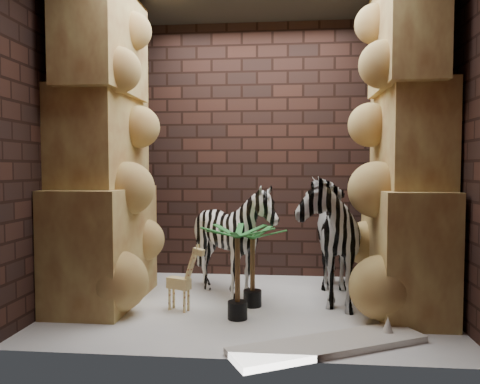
# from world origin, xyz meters

# --- Properties ---
(floor) EXTENTS (3.50, 3.50, 0.00)m
(floor) POSITION_xyz_m (0.00, 0.00, 0.00)
(floor) COLOR white
(floor) RESTS_ON ground
(wall_back) EXTENTS (3.50, 0.00, 3.50)m
(wall_back) POSITION_xyz_m (0.00, 1.25, 1.50)
(wall_back) COLOR #351D17
(wall_back) RESTS_ON ground
(wall_front) EXTENTS (3.50, 0.00, 3.50)m
(wall_front) POSITION_xyz_m (0.00, -1.25, 1.50)
(wall_front) COLOR #351D17
(wall_front) RESTS_ON ground
(wall_left) EXTENTS (0.00, 3.00, 3.00)m
(wall_left) POSITION_xyz_m (-1.75, 0.00, 1.50)
(wall_left) COLOR #351D17
(wall_left) RESTS_ON ground
(wall_right) EXTENTS (0.00, 3.00, 3.00)m
(wall_right) POSITION_xyz_m (1.75, 0.00, 1.50)
(wall_right) COLOR #351D17
(wall_right) RESTS_ON ground
(rock_pillar_left) EXTENTS (0.68, 1.30, 3.00)m
(rock_pillar_left) POSITION_xyz_m (-1.40, 0.00, 1.50)
(rock_pillar_left) COLOR #D5C972
(rock_pillar_left) RESTS_ON floor
(rock_pillar_right) EXTENTS (0.58, 1.25, 3.00)m
(rock_pillar_right) POSITION_xyz_m (1.42, 0.00, 1.50)
(rock_pillar_right) COLOR #D5C972
(rock_pillar_right) RESTS_ON floor
(zebra_right) EXTENTS (0.70, 1.25, 1.45)m
(zebra_right) POSITION_xyz_m (0.72, 0.27, 0.72)
(zebra_right) COLOR white
(zebra_right) RESTS_ON floor
(zebra_left) EXTENTS (0.93, 1.15, 1.03)m
(zebra_left) POSITION_xyz_m (-0.17, 0.27, 0.52)
(zebra_left) COLOR white
(zebra_left) RESTS_ON floor
(giraffe_toy) EXTENTS (0.34, 0.23, 0.63)m
(giraffe_toy) POSITION_xyz_m (-0.62, -0.22, 0.32)
(giraffe_toy) COLOR #F6DD90
(giraffe_toy) RESTS_ON floor
(palm_front) EXTENTS (0.36, 0.36, 0.75)m
(palm_front) POSITION_xyz_m (0.04, -0.03, 0.37)
(palm_front) COLOR #204B1B
(palm_front) RESTS_ON floor
(palm_back) EXTENTS (0.36, 0.36, 0.81)m
(palm_back) POSITION_xyz_m (-0.06, -0.40, 0.41)
(palm_back) COLOR #204B1B
(palm_back) RESTS_ON floor
(surfboard) EXTENTS (1.48, 1.00, 0.05)m
(surfboard) POSITION_xyz_m (0.66, -0.99, 0.03)
(surfboard) COLOR silver
(surfboard) RESTS_ON floor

